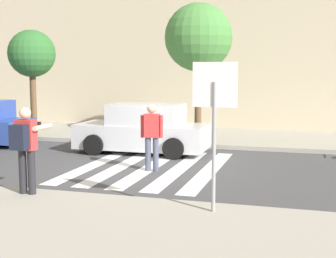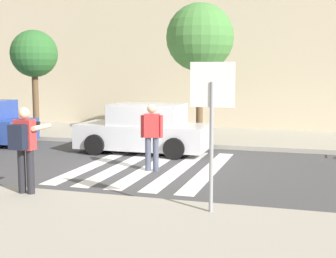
{
  "view_description": "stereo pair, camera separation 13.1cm",
  "coord_description": "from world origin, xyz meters",
  "px_view_note": "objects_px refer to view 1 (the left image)",
  "views": [
    {
      "loc": [
        3.9,
        -11.53,
        2.55
      ],
      "look_at": [
        0.6,
        -0.2,
        1.1
      ],
      "focal_mm": 50.0,
      "sensor_mm": 36.0,
      "label": 1
    },
    {
      "loc": [
        4.03,
        -11.49,
        2.55
      ],
      "look_at": [
        0.6,
        -0.2,
        1.1
      ],
      "focal_mm": 50.0,
      "sensor_mm": 36.0,
      "label": 2
    }
  ],
  "objects_px": {
    "photographer_with_backpack": "(25,143)",
    "street_tree_center": "(199,38)",
    "stop_sign": "(215,103)",
    "parked_car_silver": "(143,130)",
    "street_tree_west": "(32,55)",
    "pedestrian_crossing": "(152,134)"
  },
  "relations": [
    {
      "from": "parked_car_silver",
      "to": "street_tree_west",
      "type": "bearing_deg",
      "value": 157.76
    },
    {
      "from": "pedestrian_crossing",
      "to": "street_tree_center",
      "type": "xyz_separation_m",
      "value": [
        0.14,
        4.79,
        2.73
      ]
    },
    {
      "from": "pedestrian_crossing",
      "to": "street_tree_west",
      "type": "height_order",
      "value": "street_tree_west"
    },
    {
      "from": "stop_sign",
      "to": "pedestrian_crossing",
      "type": "height_order",
      "value": "stop_sign"
    },
    {
      "from": "stop_sign",
      "to": "street_tree_center",
      "type": "distance_m",
      "value": 8.7
    },
    {
      "from": "parked_car_silver",
      "to": "street_tree_west",
      "type": "distance_m",
      "value": 6.22
    },
    {
      "from": "parked_car_silver",
      "to": "street_tree_west",
      "type": "xyz_separation_m",
      "value": [
        -5.28,
        2.16,
        2.47
      ]
    },
    {
      "from": "stop_sign",
      "to": "street_tree_center",
      "type": "height_order",
      "value": "street_tree_center"
    },
    {
      "from": "stop_sign",
      "to": "pedestrian_crossing",
      "type": "xyz_separation_m",
      "value": [
        -2.27,
        3.47,
        -1.04
      ]
    },
    {
      "from": "pedestrian_crossing",
      "to": "street_tree_center",
      "type": "distance_m",
      "value": 5.51
    },
    {
      "from": "stop_sign",
      "to": "street_tree_center",
      "type": "xyz_separation_m",
      "value": [
        -2.13,
        8.26,
        1.69
      ]
    },
    {
      "from": "street_tree_center",
      "to": "photographer_with_backpack",
      "type": "bearing_deg",
      "value": -101.31
    },
    {
      "from": "street_tree_west",
      "to": "street_tree_center",
      "type": "xyz_separation_m",
      "value": [
        6.54,
        0.08,
        0.5
      ]
    },
    {
      "from": "photographer_with_backpack",
      "to": "street_tree_center",
      "type": "xyz_separation_m",
      "value": [
        1.63,
        8.16,
        2.54
      ]
    },
    {
      "from": "photographer_with_backpack",
      "to": "parked_car_silver",
      "type": "distance_m",
      "value": 5.96
    },
    {
      "from": "stop_sign",
      "to": "photographer_with_backpack",
      "type": "height_order",
      "value": "stop_sign"
    },
    {
      "from": "photographer_with_backpack",
      "to": "street_tree_west",
      "type": "height_order",
      "value": "street_tree_west"
    },
    {
      "from": "pedestrian_crossing",
      "to": "parked_car_silver",
      "type": "bearing_deg",
      "value": 113.75
    },
    {
      "from": "parked_car_silver",
      "to": "pedestrian_crossing",
      "type": "bearing_deg",
      "value": -66.25
    },
    {
      "from": "photographer_with_backpack",
      "to": "pedestrian_crossing",
      "type": "xyz_separation_m",
      "value": [
        1.5,
        3.37,
        -0.19
      ]
    },
    {
      "from": "photographer_with_backpack",
      "to": "parked_car_silver",
      "type": "bearing_deg",
      "value": 86.42
    },
    {
      "from": "photographer_with_backpack",
      "to": "street_tree_west",
      "type": "relative_size",
      "value": 0.43
    }
  ]
}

